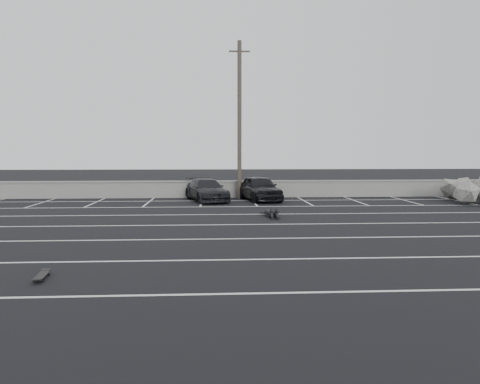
{
  "coord_description": "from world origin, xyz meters",
  "views": [
    {
      "loc": [
        -1.32,
        -15.3,
        2.9
      ],
      "look_at": [
        -0.07,
        6.42,
        1.0
      ],
      "focal_mm": 35.0,
      "sensor_mm": 36.0,
      "label": 1
    }
  ],
  "objects": [
    {
      "name": "stall_lines",
      "position": [
        -0.08,
        4.41,
        0.0
      ],
      "size": [
        36.0,
        20.05,
        0.01
      ],
      "color": "silver",
      "rests_on": "ground"
    },
    {
      "name": "skateboard",
      "position": [
        -5.23,
        -4.63,
        0.08
      ],
      "size": [
        0.29,
        0.82,
        0.1
      ],
      "rotation": [
        0.0,
        0.0,
        0.11
      ],
      "color": "black",
      "rests_on": "ground"
    },
    {
      "name": "seawall",
      "position": [
        0.0,
        14.0,
        0.55
      ],
      "size": [
        50.0,
        0.45,
        1.06
      ],
      "color": "gray",
      "rests_on": "ground"
    },
    {
      "name": "car_left",
      "position": [
        1.41,
        12.0,
        0.74
      ],
      "size": [
        2.65,
        4.61,
        1.48
      ],
      "primitive_type": "imported",
      "rotation": [
        0.0,
        0.0,
        0.22
      ],
      "color": "black",
      "rests_on": "ground"
    },
    {
      "name": "trash_bin",
      "position": [
        2.0,
        13.6,
        0.5
      ],
      "size": [
        0.68,
        0.68,
        0.98
      ],
      "rotation": [
        0.0,
        0.0,
        -0.06
      ],
      "color": "#28282A",
      "rests_on": "ground"
    },
    {
      "name": "person",
      "position": [
        1.26,
        5.36,
        0.23
      ],
      "size": [
        1.1,
        2.39,
        0.46
      ],
      "primitive_type": null,
      "rotation": [
        0.0,
        0.0,
        0.04
      ],
      "color": "black",
      "rests_on": "ground"
    },
    {
      "name": "utility_pole",
      "position": [
        0.29,
        13.2,
        4.8
      ],
      "size": [
        1.26,
        0.25,
        9.49
      ],
      "color": "#4C4238",
      "rests_on": "ground"
    },
    {
      "name": "ground",
      "position": [
        0.0,
        0.0,
        0.0
      ],
      "size": [
        120.0,
        120.0,
        0.0
      ],
      "primitive_type": "plane",
      "color": "black",
      "rests_on": "ground"
    },
    {
      "name": "car_right",
      "position": [
        -1.71,
        11.97,
        0.65
      ],
      "size": [
        3.0,
        4.78,
        1.29
      ],
      "primitive_type": "imported",
      "rotation": [
        0.0,
        0.0,
        0.29
      ],
      "color": "black",
      "rests_on": "ground"
    }
  ]
}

